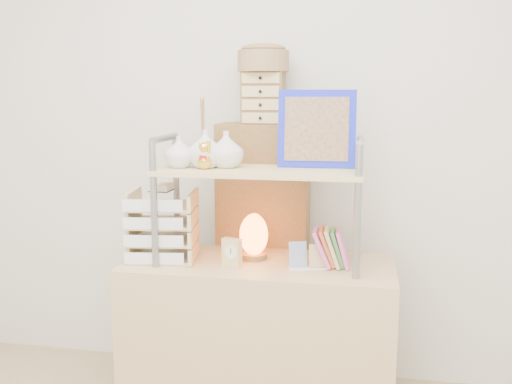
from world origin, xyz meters
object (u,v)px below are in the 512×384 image
desk (259,341)px  letter_tray (162,229)px  salt_lamp (254,236)px  cabinet (264,255)px

desk → letter_tray: size_ratio=3.45×
desk → salt_lamp: salt_lamp is taller
desk → cabinet: bearing=96.6°
desk → cabinet: size_ratio=0.89×
cabinet → desk: bearing=-83.6°
cabinet → letter_tray: cabinet is taller
desk → letter_tray: letter_tray is taller
letter_tray → cabinet: bearing=44.5°
letter_tray → salt_lamp: 0.42m
desk → salt_lamp: bearing=122.8°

